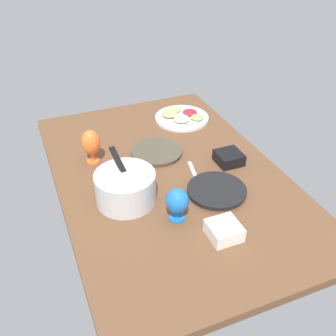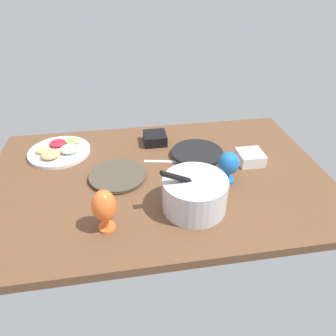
# 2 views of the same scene
# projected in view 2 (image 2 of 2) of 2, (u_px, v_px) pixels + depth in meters

# --- Properties ---
(ground_plane) EXTENTS (1.60, 1.04, 0.04)m
(ground_plane) POSITION_uv_depth(u_px,v_px,m) (159.00, 179.00, 1.50)
(ground_plane) COLOR brown
(dinner_plate_left) EXTENTS (0.27, 0.27, 0.03)m
(dinner_plate_left) POSITION_uv_depth(u_px,v_px,m) (197.00, 154.00, 1.62)
(dinner_plate_left) COLOR #4C4C51
(dinner_plate_left) RESTS_ON ground_plane
(dinner_plate_right) EXTENTS (0.27, 0.27, 0.02)m
(dinner_plate_right) POSITION_uv_depth(u_px,v_px,m) (118.00, 176.00, 1.46)
(dinner_plate_right) COLOR beige
(dinner_plate_right) RESTS_ON ground_plane
(mixing_bowl) EXTENTS (0.27, 0.26, 0.20)m
(mixing_bowl) POSITION_uv_depth(u_px,v_px,m) (195.00, 193.00, 1.25)
(mixing_bowl) COLOR silver
(mixing_bowl) RESTS_ON ground_plane
(fruit_platter) EXTENTS (0.32, 0.32, 0.06)m
(fruit_platter) POSITION_uv_depth(u_px,v_px,m) (59.00, 151.00, 1.64)
(fruit_platter) COLOR silver
(fruit_platter) RESTS_ON ground_plane
(hurricane_glass_blue) EXTENTS (0.10, 0.10, 0.15)m
(hurricane_glass_blue) POSITION_uv_depth(u_px,v_px,m) (229.00, 164.00, 1.40)
(hurricane_glass_blue) COLOR blue
(hurricane_glass_blue) RESTS_ON ground_plane
(hurricane_glass_orange) EXTENTS (0.09, 0.09, 0.18)m
(hurricane_glass_orange) POSITION_uv_depth(u_px,v_px,m) (104.00, 207.00, 1.14)
(hurricane_glass_orange) COLOR orange
(hurricane_glass_orange) RESTS_ON ground_plane
(square_bowl_black) EXTENTS (0.12, 0.12, 0.06)m
(square_bowl_black) POSITION_uv_depth(u_px,v_px,m) (155.00, 138.00, 1.73)
(square_bowl_black) COLOR black
(square_bowl_black) RESTS_ON ground_plane
(square_bowl_white) EXTENTS (0.12, 0.12, 0.06)m
(square_bowl_white) POSITION_uv_depth(u_px,v_px,m) (250.00, 157.00, 1.56)
(square_bowl_white) COLOR white
(square_bowl_white) RESTS_ON ground_plane
(fork_by_left_plate) EXTENTS (0.18, 0.05, 0.01)m
(fork_by_left_plate) POSITION_uv_depth(u_px,v_px,m) (162.00, 161.00, 1.58)
(fork_by_left_plate) COLOR silver
(fork_by_left_plate) RESTS_ON ground_plane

